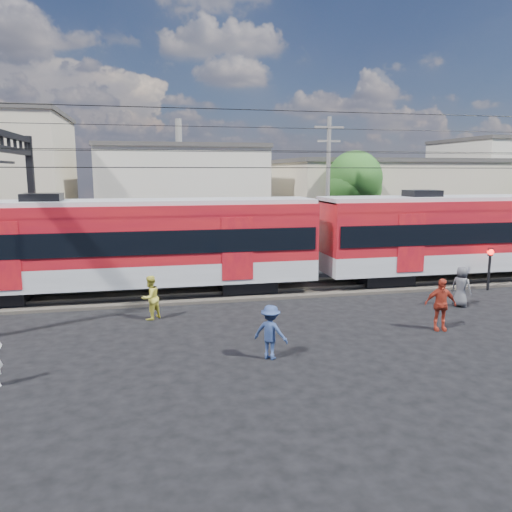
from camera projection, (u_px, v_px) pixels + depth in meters
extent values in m
plane|color=black|center=(310.00, 354.00, 14.79)|extent=(120.00, 120.00, 0.00)
cube|color=#2D2823|center=(254.00, 290.00, 22.49)|extent=(70.00, 3.40, 0.12)
cube|color=#59544C|center=(258.00, 291.00, 21.74)|extent=(70.00, 0.12, 0.12)
cube|color=#59544C|center=(251.00, 284.00, 23.19)|extent=(70.00, 0.12, 0.12)
cube|color=black|center=(246.00, 284.00, 22.36)|extent=(2.40, 2.20, 0.70)
cube|color=#9B9DA2|center=(128.00, 271.00, 21.16)|extent=(16.00, 3.00, 0.90)
cube|color=maroon|center=(126.00, 233.00, 20.88)|extent=(16.00, 3.00, 2.40)
cube|color=black|center=(126.00, 239.00, 20.92)|extent=(15.68, 3.08, 0.95)
cube|color=#9B9DA2|center=(125.00, 203.00, 20.67)|extent=(16.00, 2.60, 0.25)
cube|color=black|center=(381.00, 278.00, 23.73)|extent=(2.40, 2.20, 0.70)
cube|color=#9B9DA2|center=(477.00, 257.00, 24.66)|extent=(16.00, 3.00, 0.90)
cube|color=maroon|center=(480.00, 224.00, 24.38)|extent=(16.00, 3.00, 2.40)
cube|color=black|center=(479.00, 229.00, 24.43)|extent=(15.68, 3.08, 0.95)
cube|color=#9B9DA2|center=(482.00, 198.00, 24.18)|extent=(16.00, 2.60, 0.25)
cube|color=black|center=(33.00, 210.00, 24.16)|extent=(0.30, 0.30, 7.00)
cube|color=black|center=(1.00, 133.00, 19.27)|extent=(0.25, 9.30, 0.25)
cube|color=black|center=(3.00, 149.00, 19.37)|extent=(0.25, 9.30, 0.25)
cylinder|color=black|center=(257.00, 168.00, 20.90)|extent=(70.00, 0.03, 0.03)
cylinder|color=black|center=(251.00, 168.00, 22.25)|extent=(70.00, 0.03, 0.03)
cylinder|color=black|center=(257.00, 151.00, 20.78)|extent=(70.00, 0.03, 0.03)
cylinder|color=black|center=(251.00, 152.00, 22.13)|extent=(70.00, 0.03, 0.03)
cylinder|color=black|center=(274.00, 110.00, 17.87)|extent=(70.00, 0.03, 0.03)
cylinder|color=black|center=(239.00, 127.00, 24.61)|extent=(70.00, 0.03, 0.03)
cube|color=#B8B1A1|center=(180.00, 195.00, 39.80)|extent=(12.00, 12.00, 7.00)
cube|color=#3F3D3A|center=(179.00, 148.00, 39.19)|extent=(12.24, 12.24, 0.30)
cube|color=#B8AA8D|center=(382.00, 201.00, 40.33)|extent=(16.00, 10.00, 6.00)
cube|color=#3F3D3A|center=(384.00, 161.00, 39.80)|extent=(16.32, 10.20, 0.30)
cube|color=#B8B1A1|center=(500.00, 186.00, 46.94)|extent=(10.00, 10.00, 8.00)
cube|color=#3F3D3A|center=(504.00, 141.00, 46.24)|extent=(10.20, 10.20, 0.30)
cylinder|color=slate|center=(328.00, 190.00, 29.78)|extent=(0.24, 0.24, 8.50)
cube|color=slate|center=(329.00, 127.00, 29.17)|extent=(1.80, 0.12, 0.12)
cube|color=slate|center=(329.00, 141.00, 29.30)|extent=(1.40, 0.12, 0.12)
cylinder|color=#382619|center=(353.00, 222.00, 33.68)|extent=(0.36, 0.36, 3.92)
sphere|color=#164D19|center=(355.00, 178.00, 33.19)|extent=(3.64, 3.64, 3.64)
sphere|color=#164D19|center=(361.00, 189.00, 33.72)|extent=(2.80, 2.80, 2.80)
imported|color=gold|center=(150.00, 298.00, 18.12)|extent=(0.99, 0.99, 1.62)
imported|color=navy|center=(271.00, 332.00, 14.28)|extent=(1.17, 1.09, 1.58)
imported|color=maroon|center=(440.00, 304.00, 16.86)|extent=(1.13, 0.68, 1.79)
imported|color=#46474B|center=(461.00, 287.00, 19.84)|extent=(0.85, 0.95, 1.63)
cylinder|color=black|center=(489.00, 271.00, 22.57)|extent=(0.12, 0.12, 1.81)
sphere|color=#FF140C|center=(490.00, 252.00, 22.42)|extent=(0.28, 0.28, 0.28)
cube|color=black|center=(490.00, 252.00, 22.42)|extent=(0.25, 0.06, 0.35)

